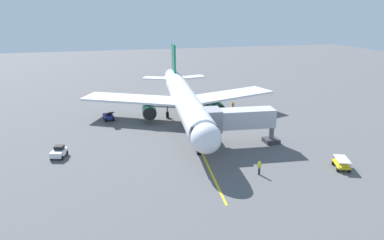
{
  "coord_description": "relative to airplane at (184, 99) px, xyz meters",
  "views": [
    {
      "loc": [
        11.65,
        53.22,
        18.26
      ],
      "look_at": [
        0.24,
        8.15,
        3.0
      ],
      "focal_mm": 31.76,
      "sensor_mm": 36.0,
      "label": 1
    }
  ],
  "objects": [
    {
      "name": "ground_plane",
      "position": [
        0.48,
        0.1,
        -4.0
      ],
      "size": [
        220.0,
        220.0,
        0.0
      ],
      "primitive_type": "plane",
      "color": "#565659"
    },
    {
      "name": "tug_portside",
      "position": [
        -7.4,
        -9.36,
        -3.3
      ],
      "size": [
        1.56,
        2.31,
        1.5
      ],
      "color": "black",
      "rests_on": "ground"
    },
    {
      "name": "tug_rear_apron",
      "position": [
        18.9,
        10.15,
        -3.3
      ],
      "size": [
        2.11,
        2.63,
        1.5
      ],
      "color": "white",
      "rests_on": "ground"
    },
    {
      "name": "ground_crew_wing_walker",
      "position": [
        -1.17,
        8.16,
        -3.12
      ],
      "size": [
        0.46,
        0.36,
        1.71
      ],
      "color": "#23232D",
      "rests_on": "ground"
    },
    {
      "name": "jet_bridge",
      "position": [
        -4.36,
        11.71,
        -0.24
      ],
      "size": [
        11.5,
        3.8,
        5.4
      ],
      "color": "#B7B7BC",
      "rests_on": "ground"
    },
    {
      "name": "apron_lead_in_line",
      "position": [
        0.02,
        6.28,
        -4.0
      ],
      "size": [
        3.73,
        39.87,
        0.01
      ],
      "primitive_type": "cube",
      "rotation": [
        0.0,
        0.0,
        -0.09
      ],
      "color": "yellow",
      "rests_on": "ground"
    },
    {
      "name": "ground_crew_loader",
      "position": [
        -10.38,
        -4.23,
        -3.12
      ],
      "size": [
        0.47,
        0.45,
        1.71
      ],
      "color": "#23232D",
      "rests_on": "ground"
    },
    {
      "name": "belt_loader_starboard_side",
      "position": [
        12.43,
        -4.12,
        -3.29
      ],
      "size": [
        1.97,
        4.71,
        2.32
      ],
      "color": "#2D3899",
      "rests_on": "ground"
    },
    {
      "name": "ground_crew_marshaller",
      "position": [
        -4.06,
        20.96,
        -3.12
      ],
      "size": [
        0.37,
        0.46,
        1.71
      ],
      "color": "#23232D",
      "rests_on": "ground"
    },
    {
      "name": "baggage_cart_near_nose",
      "position": [
        -14.31,
        21.89,
        -3.35
      ],
      "size": [
        2.25,
        2.92,
        1.27
      ],
      "color": "yellow",
      "rests_on": "ground"
    },
    {
      "name": "airplane",
      "position": [
        0.0,
        0.0,
        0.0
      ],
      "size": [
        34.67,
        40.35,
        11.5
      ],
      "color": "white",
      "rests_on": "ground"
    }
  ]
}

